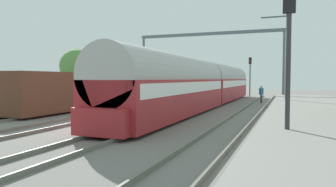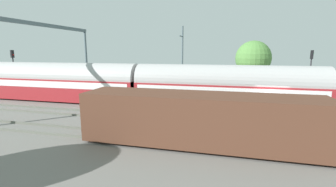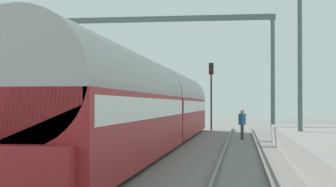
% 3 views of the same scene
% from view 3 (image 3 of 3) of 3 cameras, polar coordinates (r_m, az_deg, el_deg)
% --- Properties ---
extents(ground, '(120.00, 120.00, 0.00)m').
position_cam_3_polar(ground, '(15.80, -16.43, -8.44)').
color(ground, slate).
extents(track_east, '(1.52, 60.00, 0.16)m').
position_cam_3_polar(track_east, '(15.05, -8.91, -8.53)').
color(track_east, '#63655B').
rests_on(track_east, ground).
extents(track_far_east, '(1.52, 60.00, 0.16)m').
position_cam_3_polar(track_far_east, '(14.44, 7.75, -8.85)').
color(track_far_east, '#63655B').
rests_on(track_far_east, ground).
extents(passenger_train, '(2.93, 32.85, 3.82)m').
position_cam_3_polar(passenger_train, '(26.34, -1.60, -1.24)').
color(passenger_train, maroon).
rests_on(passenger_train, ground).
extents(person_crossing, '(0.42, 0.47, 1.73)m').
position_cam_3_polar(person_crossing, '(31.26, 7.79, -2.94)').
color(person_crossing, '#393939').
rests_on(person_crossing, ground).
extents(railway_signal_far, '(0.36, 0.30, 5.26)m').
position_cam_3_polar(railway_signal_far, '(42.62, 4.56, 0.66)').
color(railway_signal_far, '#2D2D33').
rests_on(railway_signal_far, ground).
extents(catenary_gantry, '(17.21, 0.28, 7.86)m').
position_cam_3_polar(catenary_gantry, '(36.31, -2.49, 5.07)').
color(catenary_gantry, slate).
rests_on(catenary_gantry, ground).
extents(catenary_pole_east_mid, '(1.90, 0.20, 8.00)m').
position_cam_3_polar(catenary_pole_east_mid, '(23.19, 13.55, 4.16)').
color(catenary_pole_east_mid, slate).
rests_on(catenary_pole_east_mid, ground).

